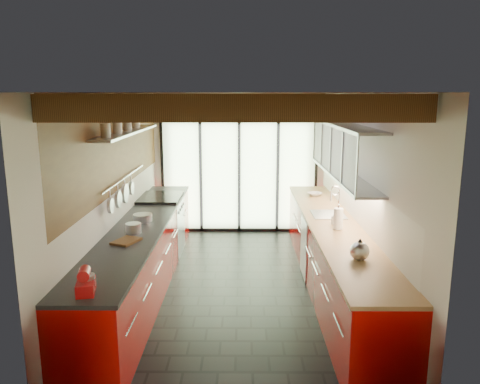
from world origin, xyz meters
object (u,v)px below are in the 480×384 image
Objects in this scene: kettle at (360,250)px; soap_bottle at (335,218)px; paper_towel at (338,219)px; stand_mixer at (86,282)px; bowl at (315,194)px.

soap_bottle is (-0.00, 1.34, -0.02)m from kettle.
soap_bottle is (0.00, 0.23, -0.05)m from paper_towel.
stand_mixer is 3.34m from soap_bottle.
paper_towel reaches higher than stand_mixer.
paper_towel is 0.24m from soap_bottle.
paper_towel is (-0.00, 1.11, 0.03)m from kettle.
kettle is 1.67× the size of soap_bottle.
paper_towel is (2.54, 1.94, 0.04)m from stand_mixer.
bowl is (2.54, 3.91, -0.06)m from stand_mixer.
bowl is at bearing 90.00° from soap_bottle.
paper_towel is 1.97m from bowl.
stand_mixer reaches higher than soap_bottle.
kettle is at bearing 18.18° from stand_mixer.
soap_bottle is at bearing 40.55° from stand_mixer.
soap_bottle is at bearing 90.00° from kettle.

